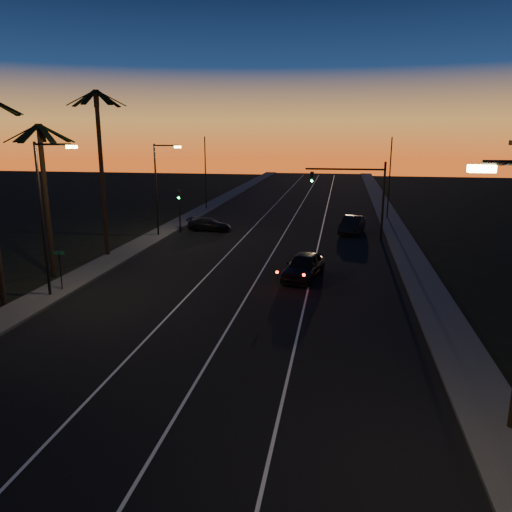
% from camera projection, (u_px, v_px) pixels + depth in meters
% --- Properties ---
extents(road, '(20.00, 170.00, 0.01)m').
position_uv_depth(road, '(260.00, 263.00, 37.35)').
color(road, black).
rests_on(road, ground).
extents(sidewalk_left, '(2.40, 170.00, 0.16)m').
position_uv_depth(sidewalk_left, '(120.00, 256.00, 39.18)').
color(sidewalk_left, '#3A3A37').
rests_on(sidewalk_left, ground).
extents(sidewalk_right, '(2.40, 170.00, 0.16)m').
position_uv_depth(sidewalk_right, '(415.00, 268.00, 35.49)').
color(sidewalk_right, '#3A3A37').
rests_on(sidewalk_right, ground).
extents(lane_stripe_left, '(0.12, 160.00, 0.01)m').
position_uv_depth(lane_stripe_left, '(221.00, 261.00, 37.84)').
color(lane_stripe_left, silver).
rests_on(lane_stripe_left, road).
extents(lane_stripe_mid, '(0.12, 160.00, 0.01)m').
position_uv_depth(lane_stripe_mid, '(267.00, 263.00, 37.27)').
color(lane_stripe_mid, silver).
rests_on(lane_stripe_mid, road).
extents(lane_stripe_right, '(0.12, 160.00, 0.01)m').
position_uv_depth(lane_stripe_right, '(314.00, 265.00, 36.69)').
color(lane_stripe_right, silver).
rests_on(lane_stripe_right, road).
extents(palm_mid, '(4.25, 4.16, 10.03)m').
position_uv_depth(palm_mid, '(45.00, 184.00, 32.28)').
color(palm_mid, black).
rests_on(palm_mid, ground).
extents(palm_far, '(4.25, 4.16, 12.53)m').
position_uv_depth(palm_far, '(101.00, 158.00, 37.53)').
color(palm_far, black).
rests_on(palm_far, ground).
extents(streetlight_left_near, '(2.55, 0.26, 9.00)m').
position_uv_depth(streetlight_left_near, '(46.00, 208.00, 28.27)').
color(streetlight_left_near, black).
rests_on(streetlight_left_near, ground).
extents(streetlight_left_far, '(2.55, 0.26, 8.50)m').
position_uv_depth(streetlight_left_far, '(159.00, 182.00, 45.54)').
color(streetlight_left_far, black).
rests_on(streetlight_left_far, ground).
extents(street_sign, '(0.70, 0.06, 2.60)m').
position_uv_depth(street_sign, '(60.00, 266.00, 30.12)').
color(street_sign, black).
rests_on(street_sign, ground).
extents(signal_mast, '(7.10, 0.41, 7.00)m').
position_uv_depth(signal_mast, '(357.00, 187.00, 44.59)').
color(signal_mast, black).
rests_on(signal_mast, ground).
extents(signal_post, '(0.28, 0.37, 4.20)m').
position_uv_depth(signal_post, '(179.00, 203.00, 47.77)').
color(signal_post, black).
rests_on(signal_post, ground).
extents(far_pole_left, '(0.14, 0.14, 9.00)m').
position_uv_depth(far_pole_left, '(205.00, 174.00, 61.99)').
color(far_pole_left, black).
rests_on(far_pole_left, ground).
extents(far_pole_right, '(0.14, 0.14, 9.00)m').
position_uv_depth(far_pole_right, '(389.00, 178.00, 55.50)').
color(far_pole_right, black).
rests_on(far_pole_right, ground).
extents(lead_car, '(3.02, 5.83, 1.70)m').
position_uv_depth(lead_car, '(304.00, 266.00, 33.09)').
color(lead_car, black).
rests_on(lead_car, road).
extents(right_car, '(2.74, 5.19, 1.63)m').
position_uv_depth(right_car, '(352.00, 225.00, 48.05)').
color(right_car, black).
rests_on(right_car, road).
extents(cross_car, '(4.34, 1.95, 1.23)m').
position_uv_depth(cross_car, '(209.00, 225.00, 49.27)').
color(cross_car, black).
rests_on(cross_car, road).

